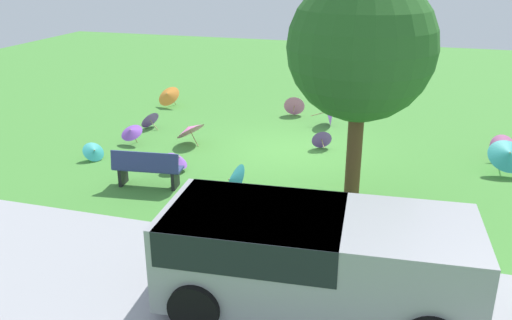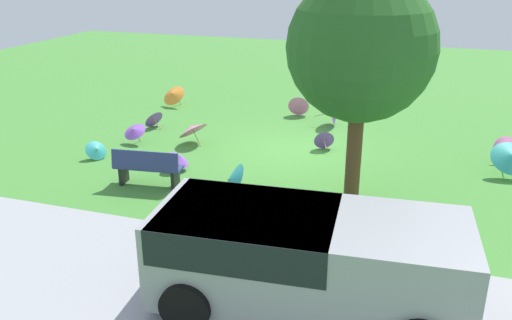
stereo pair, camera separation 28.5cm
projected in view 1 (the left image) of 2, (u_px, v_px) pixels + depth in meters
The scene contains 17 objects.
ground at pixel (289, 152), 14.86m from camera, with size 40.00×40.00×0.00m, color #478C38.
road_strip at pixel (190, 291), 8.72m from camera, with size 40.00×3.99×0.01m, color #9E9EA3.
van_dark at pixel (306, 253), 8.08m from camera, with size 4.73×2.41×1.53m.
park_bench at pixel (147, 168), 12.46m from camera, with size 1.65×0.67×0.90m.
shade_tree at pixel (361, 48), 11.12m from camera, with size 3.09×3.09×4.84m.
parasol_purple_0 at pixel (178, 159), 13.43m from camera, with size 0.58×0.61×0.54m.
parasol_purple_1 at pixel (149, 119), 16.80m from camera, with size 0.73×0.76×0.60m.
parasol_teal_0 at pixel (509, 155), 13.09m from camera, with size 1.13×1.07×0.90m.
parasol_pink_0 at pixel (189, 129), 15.28m from camera, with size 1.05×1.09×0.77m.
parasol_teal_1 at pixel (232, 181), 11.92m from camera, with size 0.93×0.99×0.82m.
parasol_pink_1 at pixel (294, 105), 18.15m from camera, with size 0.74×0.62×0.70m.
parasol_teal_2 at pixel (94, 151), 14.17m from camera, with size 0.67×0.72×0.50m.
parasol_pink_2 at pixel (505, 148), 14.08m from camera, with size 0.90×0.82×0.72m.
parasol_purple_2 at pixel (321, 139), 15.04m from camera, with size 0.63×0.61×0.56m.
parasol_purple_3 at pixel (131, 131), 15.28m from camera, with size 0.71×0.70×0.62m.
parasol_orange_0 at pixel (168, 95), 19.04m from camera, with size 0.98×0.91×0.78m.
parasol_purple_4 at pixel (330, 111), 16.98m from camera, with size 0.93×1.01×0.95m.
Camera 1 is at (-3.15, 13.64, 5.08)m, focal length 37.99 mm.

